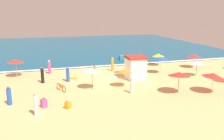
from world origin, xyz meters
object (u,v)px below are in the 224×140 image
at_px(beach_umbrella_1, 213,75).
at_px(beach_umbrella_6, 92,70).
at_px(beach_umbrella_4, 197,63).
at_px(beachgoer_3, 49,67).
at_px(beachgoer_9, 44,103).
at_px(beach_umbrella_8, 194,56).
at_px(beachgoer_6, 36,105).
at_px(beachgoer_7, 95,69).
at_px(beachgoer_11, 42,76).
at_px(beach_umbrella_5, 16,61).
at_px(beachgoer_4, 9,96).
at_px(lifeguard_cabana, 136,67).
at_px(parked_bicycle, 61,87).
at_px(small_boat_0, 130,57).
at_px(beachgoer_2, 68,105).
at_px(beachgoer_10, 130,69).
at_px(beach_umbrella_7, 179,74).
at_px(beachgoer_5, 132,86).
at_px(beach_umbrella_3, 124,71).
at_px(beachgoer_1, 68,75).
at_px(beach_umbrella_9, 161,58).
at_px(beach_umbrella_0, 158,55).

xyz_separation_m(beach_umbrella_1, beach_umbrella_6, (-11.45, 4.43, 0.26)).
xyz_separation_m(beach_umbrella_4, beachgoer_3, (-17.96, 6.40, -0.90)).
relative_size(beach_umbrella_4, beachgoer_9, 2.18).
distance_m(beach_umbrella_8, beachgoer_6, 24.16).
height_order(beachgoer_7, beachgoer_11, beachgoer_11).
relative_size(beach_umbrella_5, beachgoer_6, 1.49).
height_order(beach_umbrella_4, beachgoer_4, beach_umbrella_4).
bearing_deg(lifeguard_cabana, beachgoer_4, -161.31).
distance_m(beachgoer_3, beachgoer_4, 10.68).
relative_size(parked_bicycle, small_boat_0, 0.43).
height_order(beachgoer_2, beachgoer_10, beachgoer_2).
height_order(beach_umbrella_5, beachgoer_6, beach_umbrella_5).
bearing_deg(beach_umbrella_7, beachgoer_11, 150.65).
relative_size(beachgoer_5, beachgoer_10, 1.97).
distance_m(beachgoer_4, beachgoer_6, 3.77).
bearing_deg(lifeguard_cabana, beach_umbrella_3, -132.18).
distance_m(lifeguard_cabana, beach_umbrella_4, 7.98).
xyz_separation_m(beach_umbrella_5, beachgoer_2, (5.21, -11.70, -1.70)).
height_order(beachgoer_1, beachgoer_9, beachgoer_1).
distance_m(beach_umbrella_5, beach_umbrella_6, 10.95).
bearing_deg(beach_umbrella_4, beach_umbrella_6, -174.05).
relative_size(beach_umbrella_5, parked_bicycle, 1.70).
relative_size(beach_umbrella_7, beachgoer_2, 3.59).
bearing_deg(beach_umbrella_3, beach_umbrella_8, 24.20).
height_order(parked_bicycle, beachgoer_2, beachgoer_2).
height_order(beach_umbrella_8, beachgoer_1, beach_umbrella_8).
distance_m(beachgoer_10, small_boat_0, 8.15).
xyz_separation_m(beach_umbrella_8, beachgoer_6, (-21.65, -10.68, -0.88)).
height_order(beach_umbrella_7, parked_bicycle, beach_umbrella_7).
xyz_separation_m(beach_umbrella_3, beach_umbrella_5, (-11.68, 7.43, 0.29)).
height_order(beachgoer_6, beachgoer_7, beachgoer_6).
height_order(beach_umbrella_9, beachgoer_6, beach_umbrella_9).
bearing_deg(beachgoer_5, beachgoer_2, -162.28).
height_order(beach_umbrella_3, small_boat_0, beach_umbrella_3).
relative_size(beach_umbrella_0, beach_umbrella_8, 0.82).
height_order(beach_umbrella_8, beach_umbrella_9, beach_umbrella_9).
distance_m(beachgoer_1, beachgoer_4, 8.00).
height_order(beach_umbrella_9, beachgoer_10, beach_umbrella_9).
height_order(beach_umbrella_8, beachgoer_10, beach_umbrella_8).
height_order(parked_bicycle, beachgoer_4, beachgoer_4).
bearing_deg(beach_umbrella_5, beach_umbrella_1, -30.74).
relative_size(beachgoer_11, small_boat_0, 0.49).
height_order(beach_umbrella_5, beach_umbrella_8, beach_umbrella_5).
xyz_separation_m(beachgoer_4, beachgoer_10, (14.32, 8.30, -0.45)).
xyz_separation_m(beach_umbrella_9, small_boat_0, (-0.62, 9.81, -1.66)).
distance_m(beachgoer_6, beachgoer_9, 1.73).
bearing_deg(beach_umbrella_8, beachgoer_6, -153.74).
xyz_separation_m(beach_umbrella_5, beachgoer_6, (2.68, -12.43, -1.14)).
height_order(beachgoer_5, beachgoer_11, beachgoer_11).
bearing_deg(beach_umbrella_7, small_boat_0, 85.82).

